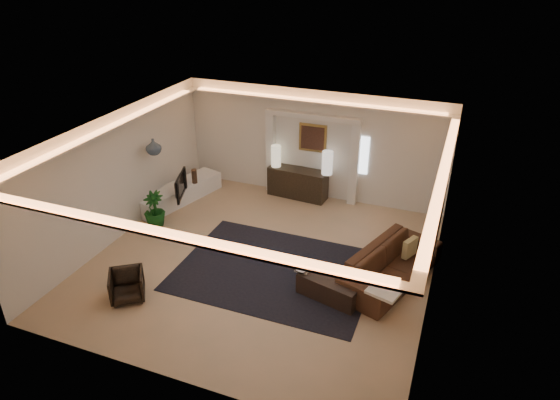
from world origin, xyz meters
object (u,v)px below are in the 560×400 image
(console, at_px, (298,183))
(armchair, at_px, (127,286))
(sofa, at_px, (391,265))
(coffee_table, at_px, (332,287))

(console, xyz_separation_m, armchair, (-1.59, -5.32, -0.11))
(console, distance_m, armchair, 5.55)
(sofa, xyz_separation_m, coffee_table, (-0.98, -0.91, -0.17))
(console, height_order, sofa, console)
(armchair, bearing_deg, console, 38.64)
(sofa, distance_m, armchair, 5.20)
(console, distance_m, sofa, 4.20)
(coffee_table, bearing_deg, armchair, -143.38)
(sofa, relative_size, coffee_table, 2.09)
(coffee_table, bearing_deg, console, 132.33)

